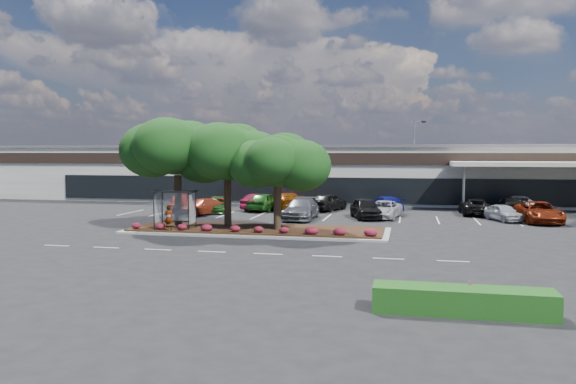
% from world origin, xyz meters
% --- Properties ---
extents(ground, '(160.00, 160.00, 0.00)m').
position_xyz_m(ground, '(0.00, 0.00, 0.00)').
color(ground, black).
rests_on(ground, ground).
extents(retail_store, '(80.40, 25.20, 6.25)m').
position_xyz_m(retail_store, '(0.06, 33.91, 3.15)').
color(retail_store, white).
rests_on(retail_store, ground).
extents(landscape_island, '(18.00, 6.00, 0.26)m').
position_xyz_m(landscape_island, '(-2.00, 4.00, 0.12)').
color(landscape_island, '#999994').
rests_on(landscape_island, ground).
extents(lane_markings, '(33.12, 20.06, 0.01)m').
position_xyz_m(lane_markings, '(-0.14, 10.42, 0.01)').
color(lane_markings, silver).
rests_on(lane_markings, ground).
extents(shrub_row, '(17.00, 0.80, 0.50)m').
position_xyz_m(shrub_row, '(-2.00, 1.90, 0.51)').
color(shrub_row, maroon).
rests_on(shrub_row, landscape_island).
extents(bus_shelter, '(2.75, 1.55, 2.59)m').
position_xyz_m(bus_shelter, '(-7.50, 2.95, 2.31)').
color(bus_shelter, black).
rests_on(bus_shelter, landscape_island).
extents(island_tree_west, '(7.20, 7.20, 7.89)m').
position_xyz_m(island_tree_west, '(-8.00, 4.50, 4.21)').
color(island_tree_west, '#13370F').
rests_on(island_tree_west, landscape_island).
extents(island_tree_mid, '(6.60, 6.60, 7.32)m').
position_xyz_m(island_tree_mid, '(-4.50, 5.20, 3.92)').
color(island_tree_mid, '#13370F').
rests_on(island_tree_mid, landscape_island).
extents(island_tree_east, '(5.80, 5.80, 6.50)m').
position_xyz_m(island_tree_east, '(-0.50, 3.70, 3.51)').
color(island_tree_east, '#13370F').
rests_on(island_tree_east, landscape_island).
extents(hedge_south_east, '(6.00, 1.30, 0.90)m').
position_xyz_m(hedge_south_east, '(10.00, -13.50, 0.45)').
color(hedge_south_east, '#164C1A').
rests_on(hedge_south_east, ground).
extents(conifer_north_west, '(4.40, 4.40, 10.00)m').
position_xyz_m(conifer_north_west, '(-30.00, 46.00, 5.00)').
color(conifer_north_west, '#13370F').
rests_on(conifer_north_west, ground).
extents(person_waiting, '(0.63, 0.43, 1.68)m').
position_xyz_m(person_waiting, '(-7.48, 1.70, 1.10)').
color(person_waiting, '#594C47').
rests_on(person_waiting, landscape_island).
extents(light_pole, '(1.43, 0.50, 8.88)m').
position_xyz_m(light_pole, '(8.78, 28.00, 3.91)').
color(light_pole, '#999994').
rests_on(light_pole, ground).
extents(survey_stake, '(0.08, 0.14, 1.03)m').
position_xyz_m(survey_stake, '(10.26, -13.00, 0.66)').
color(survey_stake, '#A18654').
rests_on(survey_stake, ground).
extents(car_0, '(3.20, 5.33, 1.70)m').
position_xyz_m(car_0, '(-12.48, 15.52, 0.85)').
color(car_0, maroon).
rests_on(car_0, ground).
extents(car_1, '(3.75, 5.19, 1.40)m').
position_xyz_m(car_1, '(-9.55, 13.04, 0.70)').
color(car_1, '#99351B').
rests_on(car_1, ground).
extents(car_2, '(2.80, 4.87, 1.33)m').
position_xyz_m(car_2, '(-8.86, 15.28, 0.66)').
color(car_2, '#194116').
rests_on(car_2, ground).
extents(car_3, '(2.42, 5.87, 1.70)m').
position_xyz_m(car_3, '(-0.39, 11.74, 0.85)').
color(car_3, '#4E4F55').
rests_on(car_3, ground).
extents(car_4, '(3.31, 5.34, 1.70)m').
position_xyz_m(car_4, '(4.71, 13.38, 0.85)').
color(car_4, black).
rests_on(car_4, ground).
extents(car_5, '(3.28, 5.52, 1.44)m').
position_xyz_m(car_5, '(6.15, 13.93, 0.72)').
color(car_5, '#BDBDBD').
rests_on(car_5, ground).
extents(car_7, '(2.93, 4.27, 1.35)m').
position_xyz_m(car_7, '(15.58, 14.00, 0.68)').
color(car_7, '#AAB1B5').
rests_on(car_7, ground).
extents(car_8, '(3.14, 6.03, 1.62)m').
position_xyz_m(car_8, '(18.11, 13.62, 0.81)').
color(car_8, maroon).
rests_on(car_8, ground).
extents(car_10, '(3.10, 4.98, 1.55)m').
position_xyz_m(car_10, '(-5.43, 18.03, 0.77)').
color(car_10, maroon).
rests_on(car_10, ground).
extents(car_11, '(2.39, 5.18, 1.72)m').
position_xyz_m(car_11, '(-5.08, 17.71, 0.86)').
color(car_11, '#1B5418').
rests_on(car_11, ground).
extents(car_12, '(4.51, 6.41, 1.72)m').
position_xyz_m(car_12, '(-2.91, 17.78, 0.86)').
color(car_12, '#733204').
rests_on(car_12, ground).
extents(car_13, '(3.49, 5.27, 1.67)m').
position_xyz_m(car_13, '(0.81, 18.93, 0.83)').
color(car_13, black).
rests_on(car_13, ground).
extents(car_14, '(3.82, 5.51, 1.48)m').
position_xyz_m(car_14, '(6.16, 18.93, 0.74)').
color(car_14, navy).
rests_on(car_14, ground).
extents(car_15, '(2.47, 5.17, 1.42)m').
position_xyz_m(car_15, '(13.85, 18.20, 0.71)').
color(car_15, black).
rests_on(car_15, ground).
extents(car_16, '(2.83, 5.43, 1.46)m').
position_xyz_m(car_16, '(18.06, 22.08, 0.73)').
color(car_16, white).
rests_on(car_16, ground).
extents(car_17, '(2.15, 5.26, 1.53)m').
position_xyz_m(car_17, '(16.98, 18.98, 0.76)').
color(car_17, black).
rests_on(car_17, ground).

